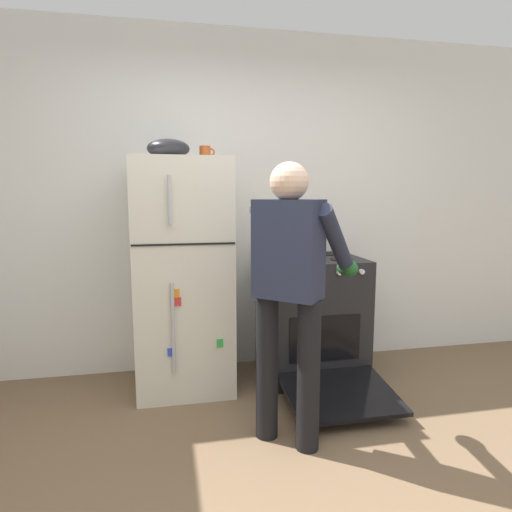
% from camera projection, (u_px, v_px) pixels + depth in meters
% --- Properties ---
extents(kitchen_wall_back, '(6.00, 0.10, 2.70)m').
position_uv_depth(kitchen_wall_back, '(239.00, 203.00, 3.59)').
color(kitchen_wall_back, white).
rests_on(kitchen_wall_back, ground).
extents(refrigerator, '(0.68, 0.72, 1.67)m').
position_uv_depth(refrigerator, '(183.00, 275.00, 3.20)').
color(refrigerator, silver).
rests_on(refrigerator, ground).
extents(stove_range, '(0.76, 1.24, 0.94)m').
position_uv_depth(stove_range, '(312.00, 318.00, 3.44)').
color(stove_range, black).
rests_on(stove_range, ground).
extents(person_cook, '(0.69, 0.73, 1.60)m').
position_uv_depth(person_cook, '(291.00, 279.00, 2.44)').
color(person_cook, black).
rests_on(person_cook, ground).
extents(red_pot, '(0.36, 0.26, 0.13)m').
position_uv_depth(red_pot, '(294.00, 250.00, 3.29)').
color(red_pot, orange).
rests_on(red_pot, stove_range).
extents(coffee_mug, '(0.11, 0.08, 0.10)m').
position_uv_depth(coffee_mug, '(205.00, 153.00, 3.16)').
color(coffee_mug, '#B24C1E').
rests_on(coffee_mug, refrigerator).
extents(pepper_mill, '(0.05, 0.05, 0.16)m').
position_uv_depth(pepper_mill, '(339.00, 243.00, 3.63)').
color(pepper_mill, brown).
rests_on(pepper_mill, stove_range).
extents(mixing_bowl, '(0.30, 0.30, 0.13)m').
position_uv_depth(mixing_bowl, '(168.00, 149.00, 3.06)').
color(mixing_bowl, black).
rests_on(mixing_bowl, refrigerator).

